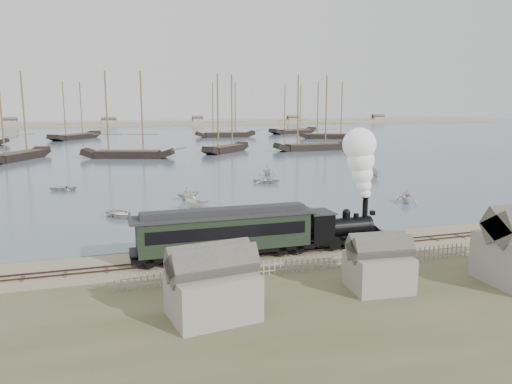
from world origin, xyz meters
name	(u,v)px	position (x,y,z in m)	size (l,w,h in m)	color
ground	(289,245)	(0.00, 0.00, 0.00)	(600.00, 600.00, 0.00)	gray
harbor_water	(139,134)	(0.00, 170.00, 0.03)	(600.00, 336.00, 0.06)	#485A67
rail_track	(297,251)	(0.00, -2.00, 0.04)	(120.00, 1.80, 0.16)	#3C2920
picket_fence_west	(241,278)	(-6.50, -7.00, 0.00)	(19.00, 0.10, 1.20)	gray
picket_fence_east	(459,257)	(12.50, -7.50, 0.00)	(15.00, 0.10, 1.20)	gray
shed_left	(213,317)	(-10.00, -13.00, 0.00)	(5.00, 4.00, 4.10)	gray
shed_mid	(378,289)	(2.00, -12.00, 0.00)	(4.00, 3.50, 3.60)	gray
far_spit	(127,125)	(0.00, 250.00, 0.00)	(500.00, 20.00, 1.80)	gray
locomotive	(358,195)	(5.75, -2.00, 4.73)	(8.25, 3.08, 10.29)	black
passenger_coach	(225,231)	(-6.49, -2.00, 2.34)	(15.38, 2.97, 3.74)	black
beached_dinghy	(248,242)	(-3.62, 0.76, 0.41)	(3.91, 2.79, 0.81)	beige
rowboat_0	(120,213)	(-14.22, 16.13, 0.48)	(4.03, 2.88, 0.83)	beige
rowboat_1	(188,193)	(-5.03, 24.01, 0.94)	(3.35, 2.89, 1.77)	beige
rowboat_2	(197,205)	(-5.18, 16.78, 0.76)	(3.64, 1.37, 1.40)	beige
rowboat_3	(267,180)	(9.36, 33.82, 0.50)	(4.29, 3.06, 0.89)	beige
rowboat_4	(406,196)	(21.48, 13.50, 0.93)	(3.31, 2.85, 1.74)	beige
rowboat_5	(373,172)	(29.56, 35.45, 0.86)	(4.16, 1.56, 1.61)	beige
rowboat_6	(62,188)	(-21.50, 36.49, 0.45)	(3.77, 2.69, 0.78)	beige
rowboat_7	(267,170)	(12.39, 42.36, 0.89)	(3.16, 2.73, 1.66)	beige
schooner_1	(14,115)	(-33.57, 81.62, 10.06)	(20.53, 4.74, 20.00)	black
schooner_2	(126,115)	(-9.69, 78.32, 10.06)	(21.18, 4.89, 20.00)	black
schooner_3	(226,113)	(15.45, 84.58, 10.06)	(17.63, 4.07, 20.00)	black
schooner_4	(314,113)	(39.13, 82.76, 10.06)	(21.68, 5.00, 20.00)	black
schooner_5	(331,110)	(62.60, 120.56, 10.06)	(21.70, 5.01, 20.00)	black
schooner_7	(74,110)	(-23.70, 146.03, 10.06)	(24.45, 5.64, 20.00)	black
schooner_8	(225,110)	(29.17, 139.92, 10.06)	(22.14, 5.11, 20.00)	black
schooner_9	(294,109)	(61.50, 153.19, 10.06)	(23.78, 5.49, 20.00)	black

